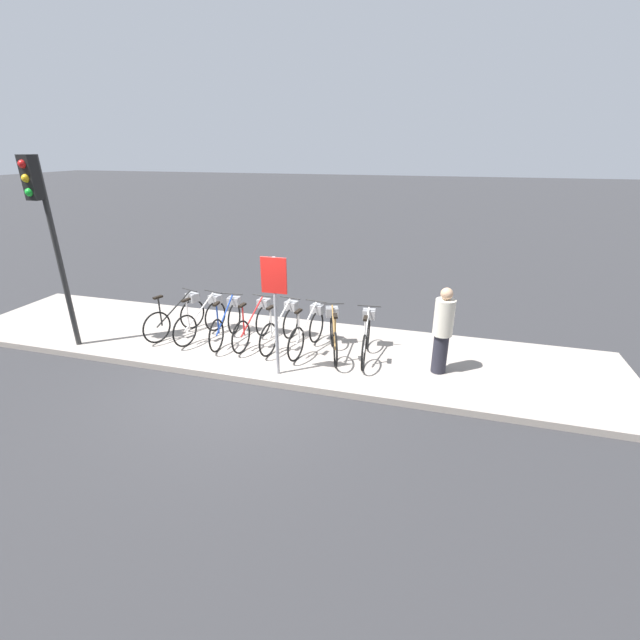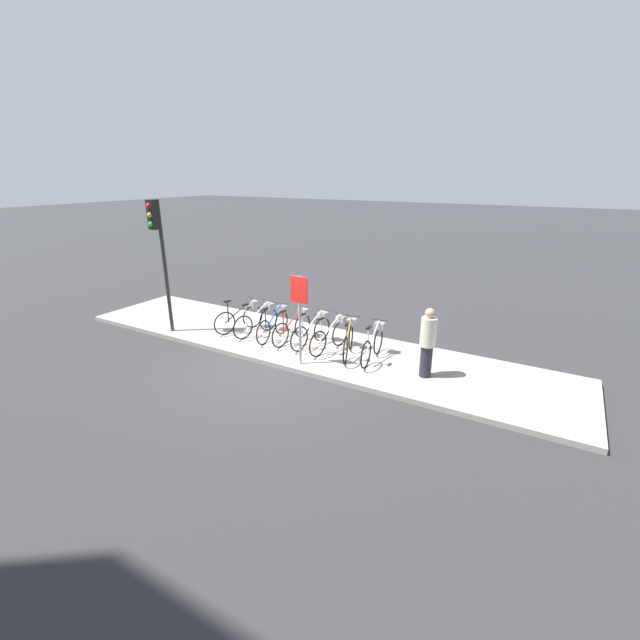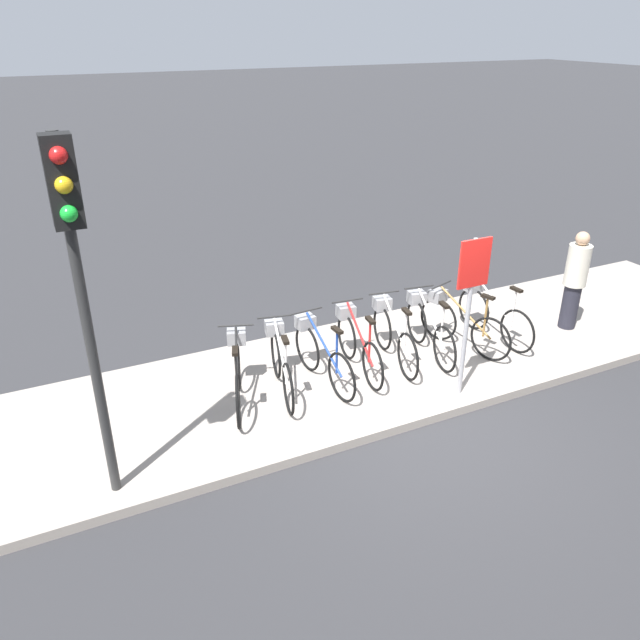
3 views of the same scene
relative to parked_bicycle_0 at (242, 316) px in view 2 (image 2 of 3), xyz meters
name	(u,v)px [view 2 (image 2 of 3)]	position (x,y,z in m)	size (l,w,h in m)	color
ground_plane	(271,367)	(2.00, -1.38, -0.55)	(120.00, 120.00, 0.00)	#2D2D30
sidewalk	(303,345)	(2.00, 0.05, -0.49)	(13.60, 2.86, 0.12)	#9E9389
parked_bicycle_0	(242,316)	(0.00, 0.00, 0.00)	(0.64, 1.50, 0.97)	black
parked_bicycle_1	(259,319)	(0.59, 0.02, 0.00)	(0.51, 1.54, 0.97)	black
parked_bicycle_2	(275,323)	(1.15, -0.01, 0.00)	(0.46, 1.57, 0.97)	black
parked_bicycle_3	(294,326)	(1.74, 0.05, 0.00)	(0.46, 1.57, 0.97)	black
parked_bicycle_4	(313,329)	(2.32, 0.07, 0.00)	(0.46, 1.56, 0.97)	black
parked_bicycle_5	(332,334)	(2.89, 0.03, 0.00)	(0.46, 1.56, 0.97)	black
parked_bicycle_6	(349,338)	(3.40, -0.03, 0.00)	(0.63, 1.50, 0.97)	black
parked_bicycle_7	(374,342)	(4.04, 0.02, 0.00)	(0.46, 1.57, 0.97)	black
pedestrian	(428,342)	(5.40, -0.25, 0.39)	(0.34, 0.34, 1.57)	#23232D
traffic_light	(158,240)	(-1.71, -1.14, 2.17)	(0.24, 0.40, 3.63)	#2D2D2D
sign_post	(299,305)	(2.66, -1.09, 1.01)	(0.44, 0.07, 2.11)	#99999E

